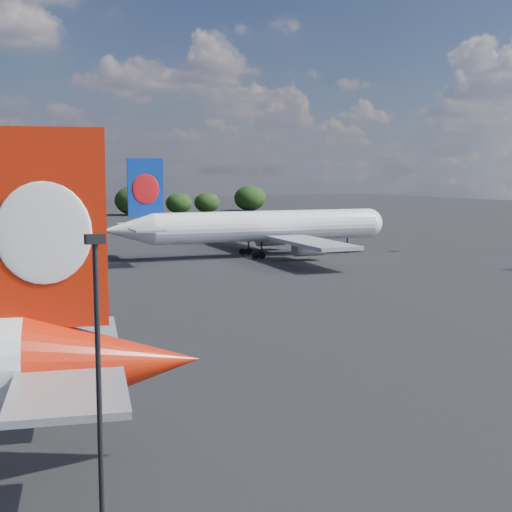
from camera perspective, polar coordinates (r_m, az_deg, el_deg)
name	(u,v)px	position (r m, az deg, el deg)	size (l,w,h in m)	color
china_southern_airliner	(257,227)	(110.87, 0.06, 2.32)	(46.42, 44.25, 15.14)	white
apron_lamp_post	(99,410)	(21.66, -12.42, -11.91)	(0.55, 0.30, 11.56)	black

